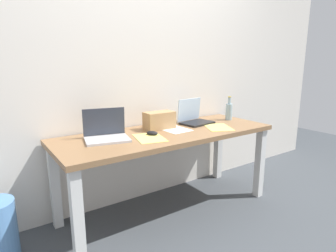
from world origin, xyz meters
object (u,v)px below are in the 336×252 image
(laptop_right, at_px, (194,118))
(cardboard_box, at_px, (160,120))
(laptop_left, at_px, (106,133))
(beer_bottle, at_px, (229,111))
(desk, at_px, (168,142))
(computer_mouse, at_px, (152,133))

(laptop_right, xyz_separation_m, cardboard_box, (-0.39, -0.00, 0.02))
(laptop_right, bearing_deg, laptop_left, -175.75)
(beer_bottle, xyz_separation_m, cardboard_box, (-0.79, 0.07, -0.02))
(beer_bottle, distance_m, cardboard_box, 0.79)
(desk, height_order, beer_bottle, beer_bottle)
(computer_mouse, bearing_deg, cardboard_box, 12.84)
(laptop_left, distance_m, beer_bottle, 1.32)
(laptop_left, height_order, computer_mouse, laptop_left)
(beer_bottle, bearing_deg, laptop_right, 169.55)
(computer_mouse, xyz_separation_m, cardboard_box, (0.18, 0.16, 0.06))
(computer_mouse, height_order, cardboard_box, cardboard_box)
(desk, xyz_separation_m, cardboard_box, (0.00, 0.14, 0.17))
(laptop_right, bearing_deg, beer_bottle, -10.45)
(cardboard_box, bearing_deg, beer_bottle, -5.20)
(desk, xyz_separation_m, laptop_left, (-0.53, 0.07, 0.14))
(computer_mouse, distance_m, cardboard_box, 0.24)
(laptop_right, distance_m, computer_mouse, 0.59)
(laptop_left, height_order, beer_bottle, beer_bottle)
(computer_mouse, bearing_deg, laptop_right, -13.36)
(laptop_left, distance_m, computer_mouse, 0.37)
(desk, xyz_separation_m, beer_bottle, (0.80, 0.06, 0.18))
(laptop_left, bearing_deg, computer_mouse, -13.94)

